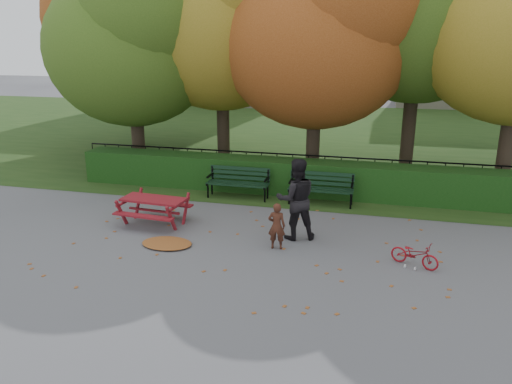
% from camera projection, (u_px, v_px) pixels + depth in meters
% --- Properties ---
extents(ground, '(90.00, 90.00, 0.00)m').
position_uv_depth(ground, '(249.00, 252.00, 10.89)').
color(ground, slate).
rests_on(ground, ground).
extents(grass_strip, '(90.00, 90.00, 0.00)m').
position_uv_depth(grass_strip, '(324.00, 135.00, 23.86)').
color(grass_strip, '#1D3A13').
rests_on(grass_strip, ground).
extents(building_right, '(9.00, 6.00, 12.00)m').
position_uv_depth(building_right, '(472.00, 14.00, 33.20)').
color(building_right, '#C0B59A').
rests_on(building_right, ground).
extents(hedge, '(13.00, 0.90, 1.00)m').
position_uv_depth(hedge, '(288.00, 177.00, 14.91)').
color(hedge, black).
rests_on(hedge, ground).
extents(iron_fence, '(14.00, 0.04, 1.02)m').
position_uv_depth(iron_fence, '(292.00, 169.00, 15.64)').
color(iron_fence, black).
rests_on(iron_fence, ground).
extents(tree_a, '(5.88, 5.60, 7.48)m').
position_uv_depth(tree_a, '(137.00, 36.00, 15.93)').
color(tree_a, '#2F241A').
rests_on(tree_a, ground).
extents(tree_b, '(6.72, 6.40, 8.79)m').
position_uv_depth(tree_b, '(229.00, 8.00, 16.11)').
color(tree_b, '#2F241A').
rests_on(tree_b, ground).
extents(tree_c, '(6.30, 6.00, 8.00)m').
position_uv_depth(tree_c, '(327.00, 25.00, 14.79)').
color(tree_c, '#2F241A').
rests_on(tree_c, ground).
extents(tree_f, '(6.93, 6.60, 9.19)m').
position_uv_depth(tree_f, '(133.00, 5.00, 19.43)').
color(tree_f, '#2F241A').
rests_on(tree_f, ground).
extents(bench_left, '(1.80, 0.57, 0.88)m').
position_uv_depth(bench_left, '(239.00, 180.00, 14.47)').
color(bench_left, black).
rests_on(bench_left, ground).
extents(bench_right, '(1.80, 0.57, 0.88)m').
position_uv_depth(bench_right, '(321.00, 186.00, 13.91)').
color(bench_right, black).
rests_on(bench_right, ground).
extents(picnic_table, '(1.66, 1.38, 0.77)m').
position_uv_depth(picnic_table, '(154.00, 204.00, 12.36)').
color(picnic_table, maroon).
rests_on(picnic_table, ground).
extents(leaf_pile, '(1.21, 0.88, 0.08)m').
position_uv_depth(leaf_pile, '(167.00, 243.00, 11.23)').
color(leaf_pile, brown).
rests_on(leaf_pile, ground).
extents(leaf_scatter, '(9.00, 5.70, 0.01)m').
position_uv_depth(leaf_scatter, '(253.00, 246.00, 11.16)').
color(leaf_scatter, brown).
rests_on(leaf_scatter, ground).
extents(child, '(0.40, 0.28, 1.06)m').
position_uv_depth(child, '(277.00, 226.00, 10.91)').
color(child, '#462216').
rests_on(child, ground).
extents(adult, '(1.12, 1.00, 1.90)m').
position_uv_depth(adult, '(296.00, 199.00, 11.36)').
color(adult, black).
rests_on(adult, ground).
extents(bicycle, '(1.05, 0.72, 0.52)m').
position_uv_depth(bicycle, '(415.00, 254.00, 10.13)').
color(bicycle, maroon).
rests_on(bicycle, ground).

